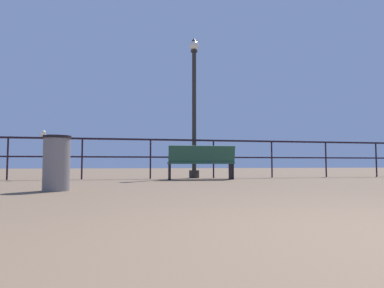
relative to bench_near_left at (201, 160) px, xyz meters
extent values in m
cube|color=black|center=(-0.35, 0.82, 0.59)|extent=(19.94, 0.05, 0.05)
cube|color=black|center=(-0.35, 0.82, 0.10)|extent=(19.94, 0.04, 0.04)
cylinder|color=black|center=(-4.88, 0.82, 0.05)|extent=(0.04, 0.04, 1.08)
cylinder|color=black|center=(-3.07, 0.82, 0.05)|extent=(0.04, 0.04, 1.08)
cylinder|color=black|center=(-1.26, 0.82, 0.05)|extent=(0.04, 0.04, 1.08)
cylinder|color=black|center=(0.55, 0.82, 0.05)|extent=(0.04, 0.04, 1.08)
cylinder|color=black|center=(2.37, 0.82, 0.05)|extent=(0.04, 0.04, 1.08)
cylinder|color=black|center=(4.18, 0.82, 0.05)|extent=(0.04, 0.04, 1.08)
cylinder|color=black|center=(5.99, 0.82, 0.05)|extent=(0.04, 0.04, 1.08)
cube|color=#234D38|center=(0.00, 0.08, -0.06)|extent=(1.74, 0.52, 0.05)
cube|color=#234D38|center=(-0.01, -0.11, 0.16)|extent=(1.73, 0.21, 0.45)
cube|color=black|center=(0.83, 0.04, -0.28)|extent=(0.06, 0.39, 0.43)
cube|color=black|center=(0.83, 0.20, 0.08)|extent=(0.05, 0.30, 0.04)
cube|color=black|center=(-0.82, 0.12, -0.28)|extent=(0.06, 0.39, 0.43)
cube|color=black|center=(-0.81, 0.29, 0.08)|extent=(0.05, 0.30, 0.04)
cylinder|color=#292623|center=(0.02, 1.01, -0.39)|extent=(0.29, 0.29, 0.22)
cylinder|color=#292623|center=(0.02, 1.01, 1.48)|extent=(0.12, 0.12, 3.51)
cylinder|color=#292623|center=(0.02, 1.01, 3.26)|extent=(0.20, 0.20, 0.06)
sphere|color=silver|center=(0.02, 1.01, 3.43)|extent=(0.27, 0.27, 0.27)
cone|color=#292623|center=(0.02, 1.01, 3.62)|extent=(0.15, 0.15, 0.10)
ellipsoid|color=white|center=(-4.06, 0.82, 0.67)|extent=(0.22, 0.26, 0.12)
ellipsoid|color=#93939D|center=(-4.06, 0.82, 0.69)|extent=(0.18, 0.22, 0.04)
sphere|color=white|center=(-4.02, 0.73, 0.73)|extent=(0.10, 0.10, 0.10)
cone|color=yellow|center=(-3.99, 0.67, 0.73)|extent=(0.06, 0.06, 0.04)
cube|color=#93939D|center=(-4.12, 0.93, 0.68)|extent=(0.08, 0.09, 0.02)
cylinder|color=slate|center=(-2.94, -2.96, -0.10)|extent=(0.39, 0.39, 0.79)
cylinder|color=black|center=(-2.94, -2.96, 0.32)|extent=(0.41, 0.41, 0.04)
camera|label=1|loc=(-1.90, -8.11, -0.09)|focal=29.93mm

